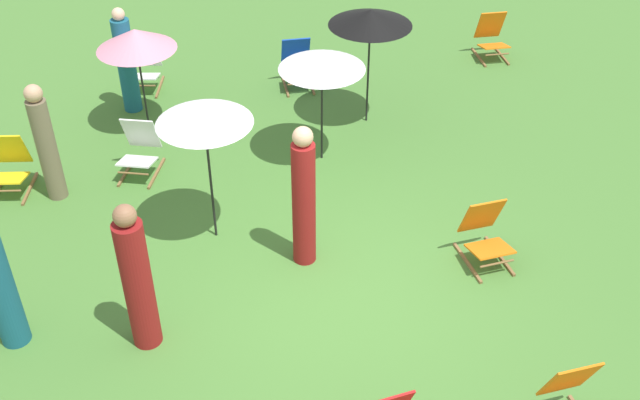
% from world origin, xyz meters
% --- Properties ---
extents(ground_plane, '(40.00, 40.00, 0.00)m').
position_xyz_m(ground_plane, '(0.00, 0.00, 0.00)').
color(ground_plane, '#477A33').
extents(deckchair_0, '(0.56, 0.81, 0.83)m').
position_xyz_m(deckchair_0, '(-4.07, 2.82, 0.37)').
color(deckchair_0, olive).
rests_on(deckchair_0, ground).
extents(deckchair_1, '(0.50, 0.77, 0.83)m').
position_xyz_m(deckchair_1, '(0.24, 5.24, 0.37)').
color(deckchair_1, olive).
rests_on(deckchair_1, ground).
extents(deckchair_3, '(0.67, 0.86, 0.83)m').
position_xyz_m(deckchair_3, '(-2.31, 2.96, 0.37)').
color(deckchair_3, olive).
rests_on(deckchair_3, ground).
extents(deckchair_4, '(0.49, 0.77, 0.83)m').
position_xyz_m(deckchair_4, '(3.88, 5.79, 0.37)').
color(deckchair_4, olive).
rests_on(deckchair_4, ground).
extents(deckchair_5, '(0.57, 0.82, 0.83)m').
position_xyz_m(deckchair_5, '(1.90, 0.36, 0.37)').
color(deckchair_5, olive).
rests_on(deckchair_5, ground).
extents(deckchair_8, '(0.59, 0.82, 0.83)m').
position_xyz_m(deckchair_8, '(-2.31, 5.57, 0.37)').
color(deckchair_8, olive).
rests_on(deckchair_8, ground).
extents(umbrella_0, '(1.21, 1.21, 1.68)m').
position_xyz_m(umbrella_0, '(0.30, 2.91, 1.57)').
color(umbrella_0, black).
rests_on(umbrella_0, ground).
extents(umbrella_1, '(1.15, 1.15, 1.91)m').
position_xyz_m(umbrella_1, '(-1.34, 1.33, 1.79)').
color(umbrella_1, black).
rests_on(umbrella_1, ground).
extents(umbrella_2, '(1.18, 1.18, 1.64)m').
position_xyz_m(umbrella_2, '(-2.26, 4.22, 1.48)').
color(umbrella_2, black).
rests_on(umbrella_2, ground).
extents(umbrella_3, '(1.25, 1.25, 1.85)m').
position_xyz_m(umbrella_3, '(1.17, 3.87, 1.73)').
color(umbrella_3, black).
rests_on(umbrella_3, ground).
extents(person_1, '(0.37, 0.37, 1.89)m').
position_xyz_m(person_1, '(-0.27, 0.69, 0.92)').
color(person_1, maroon).
rests_on(person_1, ground).
extents(person_2, '(0.37, 0.37, 1.71)m').
position_xyz_m(person_2, '(-3.45, 2.54, 0.84)').
color(person_2, '#72664C').
rests_on(person_2, ground).
extents(person_3, '(0.40, 0.40, 1.73)m').
position_xyz_m(person_3, '(-2.51, 4.82, 0.82)').
color(person_3, '#195972').
rests_on(person_3, ground).
extents(person_4, '(0.35, 0.35, 1.84)m').
position_xyz_m(person_4, '(-2.16, -0.39, 0.88)').
color(person_4, maroon).
rests_on(person_4, ground).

